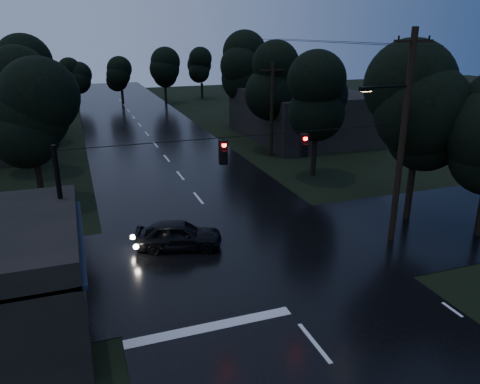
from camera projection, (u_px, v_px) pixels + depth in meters
main_road at (167, 159)px, 37.77m from camera, size 12.00×120.00×0.02m
cross_street at (242, 254)px, 21.76m from camera, size 60.00×9.00×0.02m
building_far_right at (301, 114)px, 45.06m from camera, size 10.00×14.00×4.40m
utility_pole_main at (401, 135)px, 21.50m from camera, size 3.50×0.30×10.00m
utility_pole_far at (272, 109)px, 37.36m from camera, size 2.00×0.30×7.50m
anchor_pole_left at (64, 223)px, 17.50m from camera, size 0.18×0.18×6.00m
span_signals at (264, 148)px, 19.32m from camera, size 15.00×0.37×1.12m
tree_corner_near at (420, 110)px, 23.86m from camera, size 4.48×4.48×9.44m
tree_left_a at (30, 117)px, 26.08m from camera, size 3.92×3.92×8.26m
tree_left_b at (27, 93)px, 32.88m from camera, size 4.20×4.20×8.85m
tree_left_c at (27, 76)px, 41.46m from camera, size 4.48×4.48×9.44m
tree_right_a at (317, 96)px, 31.67m from camera, size 4.20×4.20×8.85m
tree_right_b at (277, 79)px, 38.85m from camera, size 4.48×4.48×9.44m
tree_right_c at (243, 66)px, 47.82m from camera, size 4.76×4.76×10.03m
car at (178, 235)px, 22.08m from camera, size 4.38×2.72×1.39m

